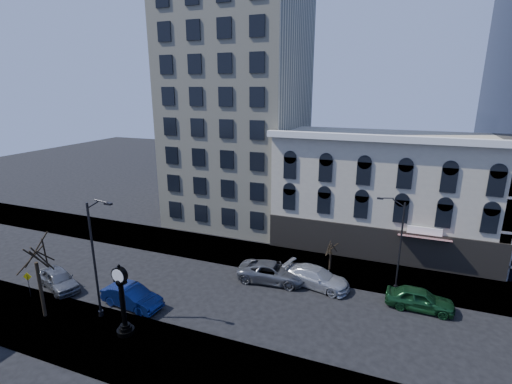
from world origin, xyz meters
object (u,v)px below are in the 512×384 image
at_px(warning_sign, 28,280).
at_px(car_near_a, 59,279).
at_px(street_clock, 123,303).
at_px(car_near_b, 132,297).
at_px(street_lamp_near, 97,228).

distance_m(warning_sign, car_near_a, 2.36).
relative_size(warning_sign, car_near_a, 0.45).
bearing_deg(street_clock, warning_sign, 175.47).
height_order(street_clock, car_near_b, street_clock).
relative_size(warning_sign, car_near_b, 0.43).
bearing_deg(street_clock, street_lamp_near, 158.66).
bearing_deg(car_near_b, street_lamp_near, 170.19).
height_order(street_clock, warning_sign, street_clock).
xyz_separation_m(warning_sign, car_near_b, (8.54, 2.04, -0.78)).
height_order(street_lamp_near, car_near_b, street_lamp_near).
height_order(car_near_a, car_near_b, car_near_b).
bearing_deg(warning_sign, car_near_a, 48.42).
relative_size(street_lamp_near, car_near_a, 1.93).
height_order(street_lamp_near, warning_sign, street_lamp_near).
bearing_deg(car_near_a, warning_sign, 177.34).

